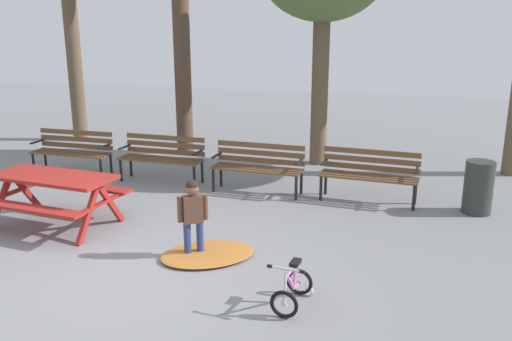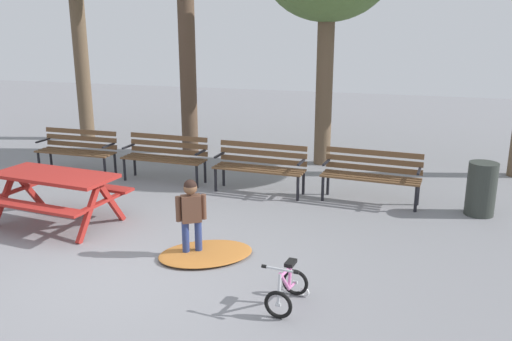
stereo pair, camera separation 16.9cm
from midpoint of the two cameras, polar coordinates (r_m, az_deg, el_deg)
ground at (r=6.60m, az=-14.06°, el=-10.74°), size 36.00×36.00×0.00m
picnic_table at (r=8.25m, az=-21.43°, el=-1.62°), size 1.92×1.50×0.79m
park_bench_far_left at (r=11.02m, az=-19.45°, el=2.23°), size 1.60×0.47×0.85m
park_bench_left at (r=10.07m, az=-10.48°, el=1.68°), size 1.61×0.51×0.85m
park_bench_right at (r=9.26m, az=-0.28°, el=0.73°), size 1.62×0.53×0.85m
park_bench_far_right at (r=8.96m, az=11.53°, el=-0.09°), size 1.63×0.57×0.85m
child_standing at (r=6.70m, az=-7.50°, el=-4.48°), size 0.34×0.27×1.02m
kids_bicycle at (r=5.69m, az=3.03°, el=-12.48°), size 0.41×0.59×0.54m
leaf_pile at (r=6.89m, az=-5.92°, el=-8.88°), size 1.47×1.38×0.07m
trash_bin at (r=8.91m, az=22.23°, el=-1.68°), size 0.44×0.44×0.83m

